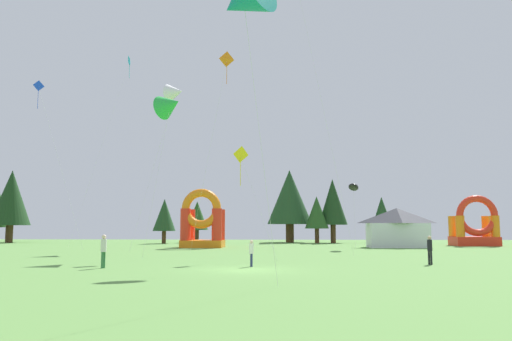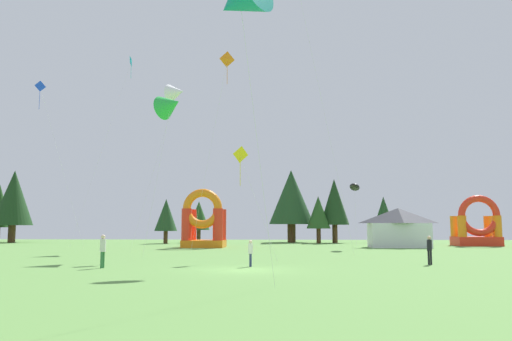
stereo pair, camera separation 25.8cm
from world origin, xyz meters
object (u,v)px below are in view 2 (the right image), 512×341
(kite_blue_diamond, at_px, (41,90))
(person_midfield, at_px, (429,248))
(kite_green_delta, at_px, (170,105))
(kite_orange_diamond, at_px, (227,62))
(kite_cyan_diamond, at_px, (131,63))
(person_far_side, at_px, (250,251))
(person_near_camera, at_px, (103,248))
(kite_yellow_diamond, at_px, (240,156))
(festival_tent, at_px, (399,228))
(kite_white_delta, at_px, (176,92))
(inflatable_red_slide, at_px, (477,228))
(kite_teal_delta, at_px, (240,0))
(kite_black_parafoil, at_px, (355,187))
(inflatable_orange_dome, at_px, (204,225))

(kite_blue_diamond, height_order, person_midfield, kite_blue_diamond)
(kite_green_delta, bearing_deg, kite_orange_diamond, 44.71)
(kite_cyan_diamond, xyz_separation_m, person_far_side, (18.68, -34.80, -23.40))
(kite_cyan_diamond, bearing_deg, person_near_camera, -74.03)
(kite_yellow_diamond, distance_m, person_far_side, 8.53)
(kite_orange_diamond, distance_m, festival_tent, 26.75)
(kite_orange_diamond, bearing_deg, kite_blue_diamond, 159.79)
(kite_cyan_diamond, distance_m, person_near_camera, 44.30)
(kite_white_delta, height_order, kite_green_delta, kite_white_delta)
(person_far_side, xyz_separation_m, inflatable_red_slide, (24.90, 31.82, 1.18))
(kite_green_delta, bearing_deg, kite_blue_diamond, 145.17)
(kite_white_delta, height_order, person_near_camera, kite_white_delta)
(kite_teal_delta, bearing_deg, festival_tent, 69.84)
(kite_teal_delta, height_order, person_near_camera, kite_teal_delta)
(kite_yellow_diamond, height_order, person_midfield, kite_yellow_diamond)
(kite_green_delta, height_order, kite_black_parafoil, kite_green_delta)
(inflatable_red_slide, bearing_deg, kite_orange_diamond, -145.94)
(kite_orange_diamond, xyz_separation_m, kite_black_parafoil, (12.26, 9.77, -10.41))
(kite_white_delta, height_order, festival_tent, kite_white_delta)
(inflatable_red_slide, height_order, festival_tent, inflatable_red_slide)
(festival_tent, bearing_deg, kite_green_delta, -140.34)
(kite_yellow_diamond, height_order, person_far_side, kite_yellow_diamond)
(kite_green_delta, relative_size, person_near_camera, 6.98)
(kite_blue_diamond, bearing_deg, kite_orange_diamond, -20.21)
(kite_yellow_diamond, bearing_deg, festival_tent, 53.66)
(kite_yellow_diamond, relative_size, person_near_camera, 4.16)
(kite_green_delta, xyz_separation_m, person_midfield, (17.95, -6.88, -10.93))
(kite_green_delta, xyz_separation_m, person_near_camera, (-1.24, -10.42, -10.86))
(festival_tent, bearing_deg, inflatable_red_slide, 25.62)
(kite_cyan_diamond, distance_m, person_far_side, 45.91)
(person_midfield, bearing_deg, kite_cyan_diamond, -173.97)
(person_far_side, bearing_deg, kite_green_delta, 22.50)
(kite_green_delta, xyz_separation_m, kite_teal_delta, (7.47, -20.58, -1.14))
(kite_yellow_diamond, height_order, kite_black_parafoil, kite_yellow_diamond)
(kite_black_parafoil, height_order, festival_tent, kite_black_parafoil)
(person_midfield, bearing_deg, kite_yellow_diamond, -142.10)
(kite_white_delta, relative_size, kite_teal_delta, 1.47)
(person_near_camera, distance_m, person_far_side, 8.43)
(inflatable_red_slide, bearing_deg, kite_cyan_diamond, 176.08)
(person_midfield, distance_m, person_far_side, 11.09)
(kite_white_delta, height_order, inflatable_red_slide, kite_white_delta)
(kite_orange_diamond, relative_size, festival_tent, 2.76)
(inflatable_orange_dome, bearing_deg, person_far_side, -74.67)
(kite_white_delta, height_order, kite_teal_delta, kite_white_delta)
(kite_white_delta, bearing_deg, kite_green_delta, -79.15)
(kite_black_parafoil, bearing_deg, person_midfield, -85.47)
(person_near_camera, distance_m, festival_tent, 36.41)
(kite_white_delta, distance_m, kite_orange_diamond, 11.07)
(person_midfield, distance_m, inflatable_red_slide, 32.90)
(kite_white_delta, bearing_deg, inflatable_orange_dome, 56.47)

